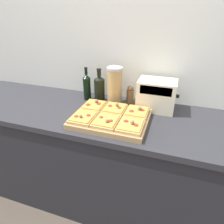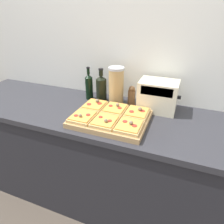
{
  "view_description": "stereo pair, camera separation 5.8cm",
  "coord_description": "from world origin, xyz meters",
  "px_view_note": "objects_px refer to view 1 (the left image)",
  "views": [
    {
      "loc": [
        0.41,
        -0.88,
        1.57
      ],
      "look_at": [
        0.04,
        0.25,
        0.94
      ],
      "focal_mm": 32.0,
      "sensor_mm": 36.0,
      "label": 1
    },
    {
      "loc": [
        0.47,
        -0.86,
        1.57
      ],
      "look_at": [
        0.04,
        0.25,
        0.94
      ],
      "focal_mm": 32.0,
      "sensor_mm": 36.0,
      "label": 2
    }
  ],
  "objects_px": {
    "wine_bottle": "(99,88)",
    "grain_jar_tall": "(115,86)",
    "cutting_board": "(111,119)",
    "toaster_oven": "(156,95)",
    "pepper_mill": "(130,96)",
    "olive_oil_bottle": "(87,87)"
  },
  "relations": [
    {
      "from": "wine_bottle",
      "to": "grain_jar_tall",
      "type": "xyz_separation_m",
      "value": [
        0.13,
        0.0,
        0.04
      ]
    },
    {
      "from": "cutting_board",
      "to": "toaster_oven",
      "type": "height_order",
      "value": "toaster_oven"
    },
    {
      "from": "grain_jar_tall",
      "to": "pepper_mill",
      "type": "distance_m",
      "value": 0.14
    },
    {
      "from": "grain_jar_tall",
      "to": "pepper_mill",
      "type": "relative_size",
      "value": 1.81
    },
    {
      "from": "wine_bottle",
      "to": "cutting_board",
      "type": "bearing_deg",
      "value": -56.29
    },
    {
      "from": "cutting_board",
      "to": "grain_jar_tall",
      "type": "xyz_separation_m",
      "value": [
        -0.06,
        0.28,
        0.13
      ]
    },
    {
      "from": "grain_jar_tall",
      "to": "toaster_oven",
      "type": "bearing_deg",
      "value": -0.15
    },
    {
      "from": "cutting_board",
      "to": "wine_bottle",
      "type": "xyz_separation_m",
      "value": [
        -0.19,
        0.28,
        0.09
      ]
    },
    {
      "from": "wine_bottle",
      "to": "pepper_mill",
      "type": "relative_size",
      "value": 1.68
    },
    {
      "from": "cutting_board",
      "to": "wine_bottle",
      "type": "distance_m",
      "value": 0.35
    },
    {
      "from": "olive_oil_bottle",
      "to": "pepper_mill",
      "type": "xyz_separation_m",
      "value": [
        0.36,
        0.0,
        -0.03
      ]
    },
    {
      "from": "cutting_board",
      "to": "pepper_mill",
      "type": "relative_size",
      "value": 3.08
    },
    {
      "from": "olive_oil_bottle",
      "to": "wine_bottle",
      "type": "relative_size",
      "value": 1.0
    },
    {
      "from": "cutting_board",
      "to": "grain_jar_tall",
      "type": "relative_size",
      "value": 1.7
    },
    {
      "from": "olive_oil_bottle",
      "to": "pepper_mill",
      "type": "height_order",
      "value": "olive_oil_bottle"
    },
    {
      "from": "olive_oil_bottle",
      "to": "toaster_oven",
      "type": "relative_size",
      "value": 0.91
    },
    {
      "from": "cutting_board",
      "to": "olive_oil_bottle",
      "type": "xyz_separation_m",
      "value": [
        -0.3,
        0.28,
        0.09
      ]
    },
    {
      "from": "olive_oil_bottle",
      "to": "cutting_board",
      "type": "bearing_deg",
      "value": -43.56
    },
    {
      "from": "wine_bottle",
      "to": "grain_jar_tall",
      "type": "bearing_deg",
      "value": 0.0
    },
    {
      "from": "grain_jar_tall",
      "to": "pepper_mill",
      "type": "height_order",
      "value": "grain_jar_tall"
    },
    {
      "from": "pepper_mill",
      "to": "grain_jar_tall",
      "type": "bearing_deg",
      "value": 180.0
    },
    {
      "from": "toaster_oven",
      "to": "pepper_mill",
      "type": "bearing_deg",
      "value": 179.75
    }
  ]
}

